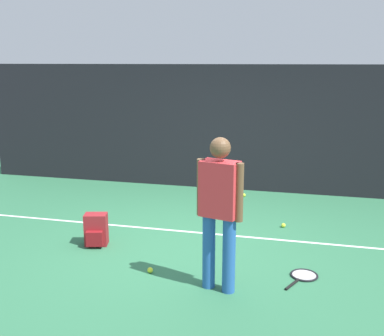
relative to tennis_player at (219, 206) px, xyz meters
The scene contains 10 objects.
ground_plane 1.60m from the tennis_player, 121.31° to the left, with size 12.00×12.00×0.00m, color #2D6B47.
back_fence 4.15m from the tennis_player, 99.20° to the left, with size 10.00×0.10×2.40m, color black.
court_line 1.98m from the tennis_player, 112.47° to the left, with size 9.00×0.05×0.00m, color white.
tennis_player is the anchor object (origin of this frame).
tennis_racket 1.42m from the tennis_player, 29.57° to the left, with size 0.43×0.63×0.03m.
backpack 2.16m from the tennis_player, 155.88° to the left, with size 0.34×0.34×0.44m.
tennis_ball_near_player 1.29m from the tennis_player, 167.07° to the left, with size 0.07×0.07×0.07m, color #CCE033.
tennis_ball_by_fence 1.92m from the tennis_player, 103.22° to the left, with size 0.07×0.07×0.07m, color #CCE033.
tennis_ball_mid_court 2.40m from the tennis_player, 73.97° to the left, with size 0.07×0.07×0.07m, color #CCE033.
tennis_ball_far_left 3.70m from the tennis_player, 92.87° to the left, with size 0.07×0.07×0.07m, color #CCE033.
Camera 1 is at (1.48, -5.65, 2.46)m, focal length 42.80 mm.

